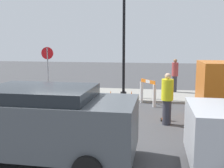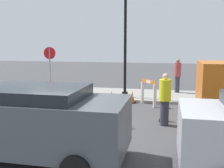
{
  "view_description": "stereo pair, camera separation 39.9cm",
  "coord_description": "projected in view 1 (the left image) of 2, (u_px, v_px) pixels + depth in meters",
  "views": [
    {
      "loc": [
        2.86,
        -7.15,
        2.63
      ],
      "look_at": [
        1.02,
        3.34,
        1.0
      ],
      "focal_mm": 42.0,
      "sensor_mm": 36.0,
      "label": 1
    },
    {
      "loc": [
        3.25,
        -7.08,
        2.63
      ],
      "look_at": [
        1.02,
        3.34,
        1.0
      ],
      "focal_mm": 42.0,
      "sensor_mm": 36.0,
      "label": 2
    }
  ],
  "objects": [
    {
      "name": "barricade_1",
      "position": [
        148.0,
        91.0,
        11.36
      ],
      "size": [
        0.72,
        0.84,
        1.11
      ],
      "rotation": [
        0.0,
        0.0,
        8.54
      ],
      "color": "white",
      "rests_on": "ground_plane"
    },
    {
      "name": "traffic_cone_0",
      "position": [
        165.0,
        111.0,
        9.06
      ],
      "size": [
        0.3,
        0.3,
        0.68
      ],
      "color": "black",
      "rests_on": "ground_plane"
    },
    {
      "name": "sidewalk_slab",
      "position": [
        102.0,
        94.0,
        13.7
      ],
      "size": [
        18.0,
        3.03,
        0.11
      ],
      "color": "gray",
      "rests_on": "ground_plane"
    },
    {
      "name": "traffic_cone_2",
      "position": [
        72.0,
        96.0,
        11.63
      ],
      "size": [
        0.3,
        0.3,
        0.75
      ],
      "color": "black",
      "rests_on": "ground_plane"
    },
    {
      "name": "streetlamp_post",
      "position": [
        124.0,
        11.0,
        12.03
      ],
      "size": [
        0.44,
        0.44,
        6.4
      ],
      "color": "black",
      "rests_on": "sidewalk_slab"
    },
    {
      "name": "traffic_cone_4",
      "position": [
        129.0,
        120.0,
        8.26
      ],
      "size": [
        0.3,
        0.3,
        0.52
      ],
      "color": "black",
      "rests_on": "ground_plane"
    },
    {
      "name": "ground_plane",
      "position": [
        59.0,
        133.0,
        7.85
      ],
      "size": [
        60.0,
        60.0,
        0.0
      ],
      "primitive_type": "plane",
      "color": "#424244"
    },
    {
      "name": "traffic_cone_1",
      "position": [
        111.0,
        97.0,
        11.96
      ],
      "size": [
        0.3,
        0.3,
        0.52
      ],
      "color": "black",
      "rests_on": "ground_plane"
    },
    {
      "name": "stop_sign",
      "position": [
        48.0,
        63.0,
        12.86
      ],
      "size": [
        0.6,
        0.06,
        2.38
      ],
      "rotation": [
        0.0,
        0.0,
        3.21
      ],
      "color": "gray",
      "rests_on": "sidewalk_slab"
    },
    {
      "name": "traffic_cone_3",
      "position": [
        131.0,
        97.0,
        11.8
      ],
      "size": [
        0.3,
        0.3,
        0.54
      ],
      "color": "black",
      "rests_on": "ground_plane"
    },
    {
      "name": "person_pedestrian",
      "position": [
        175.0,
        74.0,
        13.78
      ],
      "size": [
        0.36,
        0.36,
        1.75
      ],
      "rotation": [
        0.0,
        0.0,
        3.22
      ],
      "color": "#33333D",
      "rests_on": "sidewalk_slab"
    },
    {
      "name": "parked_car_1",
      "position": [
        41.0,
        119.0,
        5.87
      ],
      "size": [
        4.23,
        1.99,
        1.69
      ],
      "color": "#4C5156",
      "rests_on": "ground_plane"
    },
    {
      "name": "barricade_0",
      "position": [
        66.0,
        103.0,
        9.16
      ],
      "size": [
        0.72,
        0.7,
        1.08
      ],
      "rotation": [
        0.0,
        0.0,
        5.52
      ],
      "color": "white",
      "rests_on": "ground_plane"
    },
    {
      "name": "person_worker",
      "position": [
        167.0,
        98.0,
        8.5
      ],
      "size": [
        0.54,
        0.54,
        1.71
      ],
      "rotation": [
        0.0,
        0.0,
        2.55
      ],
      "color": "#33333D",
      "rests_on": "ground_plane"
    }
  ]
}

